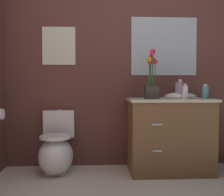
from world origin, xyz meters
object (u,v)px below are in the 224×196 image
Objects in this scene: lotion_bottle at (205,92)px; hand_wash_bottle at (185,92)px; toilet at (56,151)px; vanity_cabinet at (170,134)px; flower_vase at (152,81)px; wall_poster at (59,46)px; soap_bottle at (180,90)px; wall_mirror at (164,46)px.

lotion_bottle is 0.97× the size of hand_wash_bottle.
toilet is 4.30× the size of lotion_bottle.
vanity_cabinet reaches higher than toilet.
wall_poster is at bearing 159.62° from flower_vase.
wall_mirror is (-0.10, 0.35, 0.52)m from soap_bottle.
flower_vase is (-0.23, -0.09, 0.59)m from vanity_cabinet.
wall_poster is (-1.39, 0.46, 0.54)m from hand_wash_bottle.
wall_mirror reaches higher than lotion_bottle.
toilet is at bearing 172.02° from hand_wash_bottle.
wall_mirror reaches higher than hand_wash_bottle.
soap_bottle is 0.27m from lotion_bottle.
toilet is at bearing 173.23° from lotion_bottle.
vanity_cabinet is 0.61m from lotion_bottle.
toilet is at bearing 173.46° from flower_vase.
toilet is 1.28× the size of flower_vase.
wall_mirror reaches higher than vanity_cabinet.
vanity_cabinet is (1.27, -0.03, 0.18)m from toilet.
vanity_cabinet is 1.06m from wall_mirror.
flower_vase is 2.51× the size of soap_bottle.
hand_wash_bottle is at bearing -18.43° from wall_poster.
wall_mirror is (1.27, 0.00, 0.00)m from wall_poster.
wall_poster is (-1.27, 0.29, 1.02)m from vanity_cabinet.
wall_mirror reaches higher than toilet.
flower_vase reaches higher than hand_wash_bottle.
wall_mirror is at bearing 59.75° from flower_vase.
toilet is 1.53m from soap_bottle.
hand_wash_bottle reaches higher than toilet.
flower_vase is 0.62m from wall_mirror.
lotion_bottle is 0.20× the size of wall_mirror.
hand_wash_bottle is (0.35, -0.08, -0.11)m from flower_vase.
hand_wash_bottle is (1.39, -0.19, 0.66)m from toilet.
wall_poster is at bearing 90.00° from toilet.
lotion_bottle is at bearing -53.41° from wall_mirror.
flower_vase is 0.34m from soap_bottle.
flower_vase reaches higher than vanity_cabinet.
vanity_cabinet is 1.26× the size of wall_mirror.
toilet is at bearing -168.08° from wall_mirror.
hand_wash_bottle is at bearing -179.05° from lotion_bottle.
flower_vase is at bearing -20.38° from wall_poster.
lotion_bottle is at bearing -15.91° from wall_poster.
lotion_bottle is at bearing -6.77° from toilet.
vanity_cabinet is 0.52m from hand_wash_bottle.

